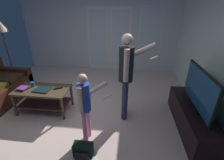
# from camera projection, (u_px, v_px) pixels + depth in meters

# --- Properties ---
(ground_plane) EXTENTS (5.24, 5.57, 0.02)m
(ground_plane) POSITION_uv_depth(u_px,v_px,m) (78.00, 114.00, 3.27)
(ground_plane) COLOR beige
(wall_back_with_doors) EXTENTS (5.24, 0.09, 2.70)m
(wall_back_with_doors) POSITION_uv_depth(u_px,v_px,m) (102.00, 31.00, 5.16)
(wall_back_with_doors) COLOR silver
(wall_back_with_doors) RESTS_ON ground_plane
(coffee_table) EXTENTS (1.08, 0.58, 0.52)m
(coffee_table) POSITION_uv_depth(u_px,v_px,m) (43.00, 95.00, 3.24)
(coffee_table) COLOR #453523
(coffee_table) RESTS_ON ground_plane
(tv_stand) EXTENTS (0.46, 1.61, 0.45)m
(tv_stand) POSITION_uv_depth(u_px,v_px,m) (192.00, 118.00, 2.80)
(tv_stand) COLOR black
(tv_stand) RESTS_ON ground_plane
(flat_screen_tv) EXTENTS (0.08, 1.16, 0.70)m
(flat_screen_tv) POSITION_uv_depth(u_px,v_px,m) (199.00, 90.00, 2.56)
(flat_screen_tv) COLOR black
(flat_screen_tv) RESTS_ON tv_stand
(person_adult) EXTENTS (0.70, 0.47, 1.66)m
(person_adult) POSITION_uv_depth(u_px,v_px,m) (127.00, 71.00, 2.79)
(person_adult) COLOR #2E3351
(person_adult) RESTS_ON ground_plane
(person_child) EXTENTS (0.50, 0.32, 1.20)m
(person_child) POSITION_uv_depth(u_px,v_px,m) (85.00, 103.00, 2.37)
(person_child) COLOR pink
(person_child) RESTS_ON ground_plane
(floor_lamp) EXTENTS (0.33, 0.33, 1.75)m
(floor_lamp) POSITION_uv_depth(u_px,v_px,m) (1.00, 30.00, 4.04)
(floor_lamp) COLOR #34362E
(floor_lamp) RESTS_ON ground_plane
(backpack) EXTENTS (0.29, 0.18, 0.23)m
(backpack) POSITION_uv_depth(u_px,v_px,m) (83.00, 150.00, 2.30)
(backpack) COLOR black
(backpack) RESTS_ON ground_plane
(loose_keyboard) EXTENTS (0.45, 0.33, 0.02)m
(loose_keyboard) POSITION_uv_depth(u_px,v_px,m) (85.00, 155.00, 2.35)
(loose_keyboard) COLOR white
(loose_keyboard) RESTS_ON ground_plane
(laptop_closed) EXTENTS (0.35, 0.28, 0.02)m
(laptop_closed) POSITION_uv_depth(u_px,v_px,m) (43.00, 90.00, 3.13)
(laptop_closed) COLOR black
(laptop_closed) RESTS_ON coffee_table
(cup_near_edge) EXTENTS (0.07, 0.07, 0.10)m
(cup_near_edge) POSITION_uv_depth(u_px,v_px,m) (33.00, 84.00, 3.27)
(cup_near_edge) COLOR #245196
(cup_near_edge) RESTS_ON coffee_table
(tv_remote_black) EXTENTS (0.17, 0.13, 0.02)m
(tv_remote_black) POSITION_uv_depth(u_px,v_px,m) (58.00, 88.00, 3.20)
(tv_remote_black) COLOR black
(tv_remote_black) RESTS_ON coffee_table
(book_stack) EXTENTS (0.22, 0.19, 0.04)m
(book_stack) POSITION_uv_depth(u_px,v_px,m) (22.00, 88.00, 3.15)
(book_stack) COLOR green
(book_stack) RESTS_ON coffee_table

